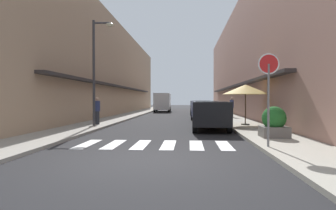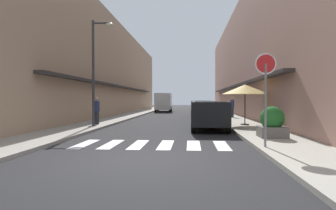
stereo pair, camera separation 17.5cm
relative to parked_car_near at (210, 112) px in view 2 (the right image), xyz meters
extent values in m
plane|color=#232326|center=(-2.30, 12.92, -0.92)|extent=(114.00, 114.00, 0.00)
cube|color=#9E998E|center=(-6.82, 12.92, -0.86)|extent=(2.31, 72.55, 0.12)
cube|color=#ADA899|center=(2.21, 12.92, -0.86)|extent=(2.31, 72.55, 0.12)
cube|color=tan|center=(-10.47, 14.52, 3.66)|extent=(5.00, 48.64, 9.15)
cube|color=#332D2D|center=(-7.72, 14.52, 1.88)|extent=(0.50, 34.05, 0.16)
cube|color=#A87A6B|center=(5.86, 14.52, 4.37)|extent=(5.00, 48.64, 10.58)
cube|color=#332D2D|center=(3.11, 14.52, 1.88)|extent=(0.50, 34.05, 0.16)
cube|color=silver|center=(-4.68, -5.14, -0.92)|extent=(0.45, 2.20, 0.01)
cube|color=silver|center=(-3.73, -5.14, -0.92)|extent=(0.45, 2.20, 0.01)
cube|color=silver|center=(-2.78, -5.14, -0.92)|extent=(0.45, 2.20, 0.01)
cube|color=silver|center=(-1.83, -5.14, -0.92)|extent=(0.45, 2.20, 0.01)
cube|color=silver|center=(-0.88, -5.14, -0.92)|extent=(0.45, 2.20, 0.01)
cube|color=silver|center=(0.07, -5.14, -0.92)|extent=(0.45, 2.20, 0.01)
cube|color=black|center=(0.00, 0.04, -0.04)|extent=(1.90, 4.35, 1.13)
cube|color=black|center=(0.00, -0.18, 0.27)|extent=(1.56, 2.45, 0.56)
cylinder|color=black|center=(-0.74, 1.48, -0.60)|extent=(0.24, 0.65, 0.64)
cylinder|color=black|center=(0.85, 1.43, -0.60)|extent=(0.24, 0.65, 0.64)
cylinder|color=black|center=(-0.85, -1.35, -0.60)|extent=(0.24, 0.65, 0.64)
cylinder|color=black|center=(0.74, -1.40, -0.60)|extent=(0.24, 0.65, 0.64)
cube|color=navy|center=(0.00, 5.74, -0.04)|extent=(1.90, 4.48, 1.13)
cube|color=black|center=(0.00, 5.52, 0.27)|extent=(1.55, 2.53, 0.56)
cylinder|color=black|center=(-0.84, 7.17, -0.60)|extent=(0.24, 0.65, 0.64)
cylinder|color=black|center=(0.75, 7.22, -0.60)|extent=(0.24, 0.65, 0.64)
cylinder|color=black|center=(-0.75, 4.25, -0.60)|extent=(0.24, 0.65, 0.64)
cylinder|color=black|center=(0.84, 4.30, -0.60)|extent=(0.24, 0.65, 0.64)
cube|color=black|center=(0.00, 12.44, -0.04)|extent=(1.91, 4.09, 1.13)
cube|color=black|center=(0.00, 12.24, 0.27)|extent=(1.56, 2.31, 0.56)
cylinder|color=black|center=(-0.85, 13.74, -0.60)|extent=(0.25, 0.65, 0.64)
cylinder|color=black|center=(0.74, 13.80, -0.60)|extent=(0.25, 0.65, 0.64)
cylinder|color=black|center=(-0.74, 11.08, -0.60)|extent=(0.25, 0.65, 0.64)
cylinder|color=black|center=(0.85, 11.15, -0.60)|extent=(0.25, 0.65, 0.64)
cube|color=silver|center=(-4.46, 23.13, 0.41)|extent=(2.09, 5.45, 2.03)
cube|color=black|center=(-4.46, 22.86, 1.17)|extent=(1.72, 3.07, 0.56)
cylinder|color=black|center=(-5.40, 24.88, -0.60)|extent=(0.24, 0.65, 0.64)
cylinder|color=black|center=(-3.61, 24.93, -0.60)|extent=(0.24, 0.65, 0.64)
cylinder|color=black|center=(-5.31, 21.32, -0.60)|extent=(0.24, 0.65, 0.64)
cylinder|color=black|center=(-3.52, 21.37, -0.60)|extent=(0.24, 0.65, 0.64)
cylinder|color=slate|center=(1.30, -6.01, 0.47)|extent=(0.07, 0.07, 2.54)
cylinder|color=red|center=(1.30, -6.01, 1.74)|extent=(0.64, 0.03, 0.64)
torus|color=white|center=(1.30, -6.01, 1.74)|extent=(0.65, 0.05, 0.65)
cylinder|color=#38383D|center=(-6.32, 0.77, 2.09)|extent=(0.14, 0.14, 5.77)
cylinder|color=#38383D|center=(-5.87, 0.77, 4.82)|extent=(0.90, 0.10, 0.10)
ellipsoid|color=beige|center=(-5.42, 0.77, 4.72)|extent=(0.44, 0.28, 0.20)
cylinder|color=#262626|center=(2.10, 1.98, -0.77)|extent=(0.48, 0.48, 0.06)
cylinder|color=#4C3823|center=(2.10, 1.98, 0.21)|extent=(0.06, 0.06, 2.02)
cone|color=#D8B259|center=(2.10, 1.98, 1.22)|extent=(2.63, 2.63, 0.55)
cube|color=slate|center=(2.13, -3.64, -0.60)|extent=(1.00, 1.00, 0.41)
sphere|color=#236628|center=(2.13, -3.64, -0.07)|extent=(0.91, 0.91, 0.91)
cylinder|color=#282B33|center=(-6.46, 1.78, -0.42)|extent=(0.26, 0.26, 0.76)
cylinder|color=navy|center=(-6.46, 1.78, 0.26)|extent=(0.34, 0.34, 0.60)
sphere|color=tan|center=(-6.46, 1.78, 0.67)|extent=(0.21, 0.21, 0.21)
cylinder|color=#282B33|center=(2.38, 9.36, -0.41)|extent=(0.26, 0.26, 0.78)
cylinder|color=navy|center=(2.38, 9.36, 0.29)|extent=(0.34, 0.34, 0.62)
sphere|color=tan|center=(2.38, 9.36, 0.71)|extent=(0.21, 0.21, 0.21)
camera|label=1|loc=(-1.15, -15.40, 0.65)|focal=32.14mm
camera|label=2|loc=(-0.98, -15.39, 0.65)|focal=32.14mm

